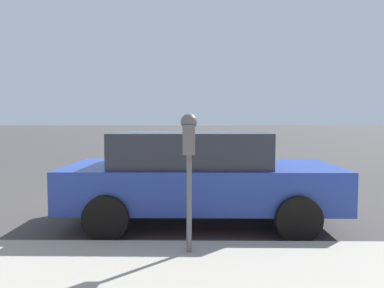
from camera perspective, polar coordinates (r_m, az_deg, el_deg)
The scene contains 3 objects.
ground_plane at distance 7.09m, azimuth -2.37°, elevation -9.96°, with size 220.00×220.00×0.00m, color #3D3A3A.
parking_meter at distance 4.28m, azimuth -0.47°, elevation -0.37°, with size 0.21×0.19×1.61m.
car_blue at distance 6.06m, azimuth 0.96°, elevation -4.76°, with size 2.09×4.26×1.48m.
Camera 1 is at (-6.88, -0.38, 1.67)m, focal length 35.00 mm.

